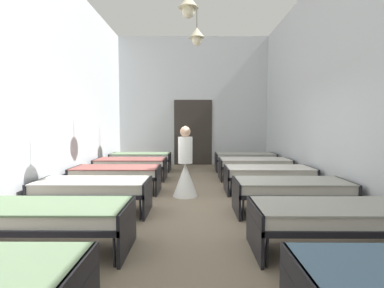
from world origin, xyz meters
name	(u,v)px	position (x,y,z in m)	size (l,w,h in m)	color
ground_plane	(192,204)	(0.00, 0.00, -0.05)	(6.06, 10.86, 0.10)	#7A6B56
room_shell	(192,87)	(0.00, 1.18, 2.36)	(5.86, 10.46, 4.70)	silver
bed_left_row_1	(49,216)	(-1.68, -2.21, 0.44)	(1.90, 0.84, 0.57)	black
bed_right_row_1	(334,216)	(1.68, -2.21, 0.44)	(1.90, 0.84, 0.57)	black
bed_left_row_2	(93,188)	(-1.68, -0.74, 0.44)	(1.90, 0.84, 0.57)	black
bed_right_row_2	(291,188)	(1.68, -0.74, 0.44)	(1.90, 0.84, 0.57)	black
bed_left_row_3	(116,173)	(-1.68, 0.74, 0.44)	(1.90, 0.84, 0.57)	black
bed_right_row_3	(269,173)	(1.68, 0.74, 0.44)	(1.90, 0.84, 0.57)	black
bed_left_row_4	(131,164)	(-1.68, 2.21, 0.44)	(1.90, 0.84, 0.57)	black
bed_right_row_4	(254,164)	(1.68, 2.21, 0.44)	(1.90, 0.84, 0.57)	black
bed_left_row_5	(141,157)	(-1.68, 3.69, 0.44)	(1.90, 0.84, 0.57)	black
bed_right_row_5	(245,157)	(1.68, 3.69, 0.44)	(1.90, 0.84, 0.57)	black
nurse_near_aisle	(185,171)	(-0.15, 0.42, 0.53)	(0.52, 0.52, 1.49)	white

